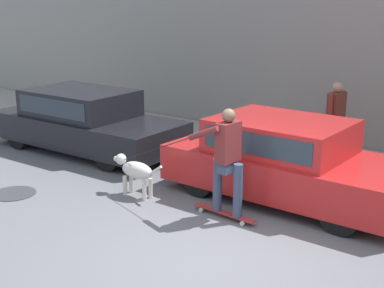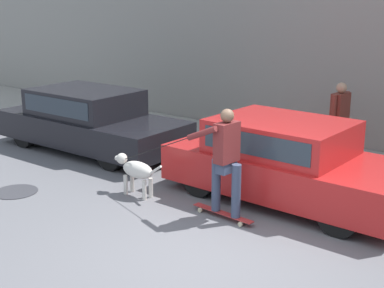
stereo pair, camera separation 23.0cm
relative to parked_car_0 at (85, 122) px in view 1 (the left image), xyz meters
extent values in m
plane|color=slate|center=(5.04, -2.39, -0.63)|extent=(36.00, 36.00, 0.00)
cube|color=gray|center=(5.04, 3.48, 2.01)|extent=(32.00, 0.30, 5.28)
cube|color=gray|center=(5.04, 2.14, -0.56)|extent=(30.00, 2.34, 0.13)
cylinder|color=black|center=(1.38, 0.80, -0.32)|extent=(0.61, 0.22, 0.61)
cylinder|color=black|center=(1.42, -0.72, -0.32)|extent=(0.61, 0.22, 0.61)
cylinder|color=black|center=(-1.31, 0.73, -0.32)|extent=(0.61, 0.22, 0.61)
cylinder|color=black|center=(-1.28, -0.79, -0.32)|extent=(0.61, 0.22, 0.61)
cube|color=black|center=(0.05, 0.00, -0.16)|extent=(4.39, 1.87, 0.58)
cube|color=black|center=(-0.12, 0.00, 0.41)|extent=(2.27, 1.64, 0.55)
cube|color=#28333D|center=(-0.10, -0.80, 0.43)|extent=(1.96, 0.06, 0.35)
cylinder|color=black|center=(6.06, 0.76, -0.32)|extent=(0.61, 0.21, 0.61)
cylinder|color=black|center=(6.05, -0.78, -0.32)|extent=(0.61, 0.21, 0.61)
cylinder|color=black|center=(3.61, 0.79, -0.32)|extent=(0.61, 0.21, 0.61)
cylinder|color=black|center=(3.59, -0.76, -0.32)|extent=(0.61, 0.21, 0.61)
cube|color=#B21E1E|center=(4.83, 0.00, -0.15)|extent=(3.98, 1.83, 0.60)
cube|color=#B21E1E|center=(4.67, 0.00, 0.42)|extent=(2.13, 1.63, 0.53)
cube|color=#28333D|center=(4.66, -0.80, 0.45)|extent=(1.86, 0.03, 0.34)
cylinder|color=beige|center=(2.57, -1.48, -0.46)|extent=(0.07, 0.07, 0.34)
cylinder|color=beige|center=(2.58, -1.32, -0.46)|extent=(0.07, 0.07, 0.34)
cylinder|color=beige|center=(3.01, -1.48, -0.46)|extent=(0.07, 0.07, 0.34)
cylinder|color=beige|center=(3.01, -1.32, -0.46)|extent=(0.07, 0.07, 0.34)
ellipsoid|color=beige|center=(2.79, -1.40, -0.17)|extent=(0.62, 0.28, 0.28)
sphere|color=beige|center=(2.43, -1.40, -0.05)|extent=(0.19, 0.19, 0.19)
cylinder|color=beige|center=(2.34, -1.40, -0.06)|extent=(0.10, 0.08, 0.08)
cylinder|color=beige|center=(3.20, -1.40, -0.09)|extent=(0.25, 0.04, 0.19)
cylinder|color=beige|center=(4.04, -1.32, -0.59)|extent=(0.07, 0.04, 0.07)
cylinder|color=beige|center=(4.05, -1.17, -0.59)|extent=(0.07, 0.04, 0.07)
cylinder|color=beige|center=(4.82, -1.38, -0.59)|extent=(0.07, 0.04, 0.07)
cylinder|color=beige|center=(4.83, -1.23, -0.59)|extent=(0.07, 0.04, 0.07)
cube|color=#A82D2D|center=(4.43, -1.28, -0.55)|extent=(1.10, 0.20, 0.02)
cylinder|color=#38425B|center=(4.30, -1.26, -0.14)|extent=(0.14, 0.14, 0.81)
cylinder|color=#38425B|center=(4.68, -1.29, -0.14)|extent=(0.14, 0.14, 0.81)
cube|color=#38425B|center=(4.49, -1.28, 0.18)|extent=(0.19, 0.32, 0.16)
cube|color=maroon|center=(4.49, -1.28, 0.56)|extent=(0.23, 0.41, 0.59)
sphere|color=brown|center=(4.49, -1.28, 0.95)|extent=(0.20, 0.20, 0.20)
cylinder|color=maroon|center=(4.51, -1.04, 0.53)|extent=(0.09, 0.09, 0.56)
cylinder|color=maroon|center=(4.21, -1.50, 0.70)|extent=(0.55, 0.12, 0.30)
cylinder|color=black|center=(3.19, -1.44, 0.25)|extent=(1.53, 0.10, 0.67)
cylinder|color=#28282D|center=(4.72, 2.24, -0.12)|extent=(0.15, 0.15, 0.77)
cylinder|color=#28282D|center=(4.71, 2.07, -0.12)|extent=(0.15, 0.15, 0.77)
cube|color=brown|center=(4.71, 2.15, 0.55)|extent=(0.24, 0.43, 0.56)
cylinder|color=brown|center=(4.73, 2.41, 0.56)|extent=(0.09, 0.09, 0.53)
cylinder|color=brown|center=(4.69, 1.90, 0.56)|extent=(0.09, 0.09, 0.53)
sphere|color=tan|center=(4.71, 2.15, 0.93)|extent=(0.20, 0.20, 0.20)
cube|color=tan|center=(4.73, 2.41, 0.15)|extent=(0.12, 0.31, 0.29)
cylinder|color=#38383D|center=(1.04, -2.58, -0.62)|extent=(0.74, 0.74, 0.01)
camera|label=1|loc=(8.55, -7.54, 2.58)|focal=50.00mm
camera|label=2|loc=(8.73, -7.40, 2.58)|focal=50.00mm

